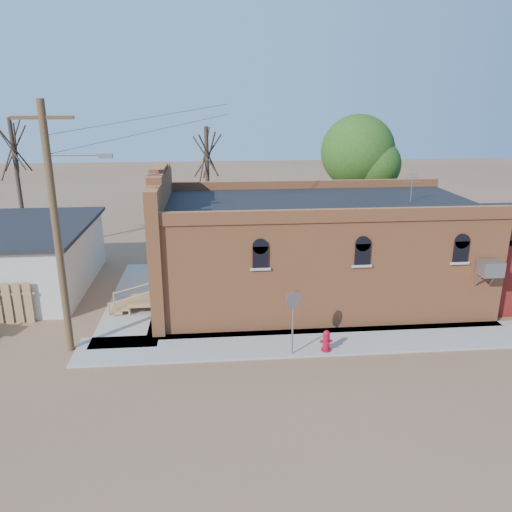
{
  "coord_description": "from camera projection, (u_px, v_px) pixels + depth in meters",
  "views": [
    {
      "loc": [
        -2.81,
        -16.12,
        8.99
      ],
      "look_at": [
        -0.92,
        4.63,
        2.4
      ],
      "focal_mm": 35.0,
      "sensor_mm": 36.0,
      "label": 1
    }
  ],
  "objects": [
    {
      "name": "sidewalk_south",
      "position": [
        327.0,
        342.0,
        19.23
      ],
      "size": [
        19.0,
        2.2,
        0.08
      ],
      "primitive_type": "cube",
      "color": "#9E9991",
      "rests_on": "ground"
    },
    {
      "name": "trash_barrel",
      "position": [
        157.0,
        301.0,
        21.83
      ],
      "size": [
        0.68,
        0.68,
        0.9
      ],
      "primitive_type": "cylinder",
      "rotation": [
        0.0,
        0.0,
        -0.19
      ],
      "color": "navy",
      "rests_on": "sidewalk_west"
    },
    {
      "name": "tree_leafy",
      "position": [
        358.0,
        152.0,
        29.81
      ],
      "size": [
        4.4,
        4.4,
        8.15
      ],
      "color": "#473528",
      "rests_on": "ground"
    },
    {
      "name": "tree_bare_far",
      "position": [
        13.0,
        147.0,
        28.42
      ],
      "size": [
        2.8,
        2.8,
        8.16
      ],
      "color": "#473528",
      "rests_on": "ground"
    },
    {
      "name": "utility_pole",
      "position": [
        57.0,
        226.0,
        17.25
      ],
      "size": [
        3.12,
        0.26,
        9.0
      ],
      "color": "#442F1B",
      "rests_on": "ground"
    },
    {
      "name": "tree_bare_near",
      "position": [
        207.0,
        154.0,
        28.55
      ],
      "size": [
        2.8,
        2.8,
        7.65
      ],
      "color": "#473528",
      "rests_on": "ground"
    },
    {
      "name": "sidewalk_west",
      "position": [
        139.0,
        298.0,
        23.4
      ],
      "size": [
        2.6,
        10.0,
        0.08
      ],
      "primitive_type": "cube",
      "color": "#9E9991",
      "rests_on": "ground"
    },
    {
      "name": "ground",
      "position": [
        292.0,
        356.0,
        18.26
      ],
      "size": [
        120.0,
        120.0,
        0.0
      ],
      "primitive_type": "plane",
      "color": "brown",
      "rests_on": "ground"
    },
    {
      "name": "brick_bar",
      "position": [
        310.0,
        250.0,
        22.91
      ],
      "size": [
        16.4,
        7.97,
        6.3
      ],
      "color": "#CB6E3E",
      "rests_on": "ground"
    },
    {
      "name": "stop_sign",
      "position": [
        293.0,
        306.0,
        17.66
      ],
      "size": [
        0.63,
        0.32,
        2.48
      ],
      "rotation": [
        0.0,
        0.0,
        -0.01
      ],
      "color": "gray",
      "rests_on": "sidewalk_south"
    },
    {
      "name": "fire_hydrant",
      "position": [
        326.0,
        341.0,
        18.34
      ],
      "size": [
        0.46,
        0.42,
        0.83
      ],
      "rotation": [
        0.0,
        0.0,
        -0.04
      ],
      "color": "#A00920",
      "rests_on": "sidewalk_south"
    }
  ]
}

